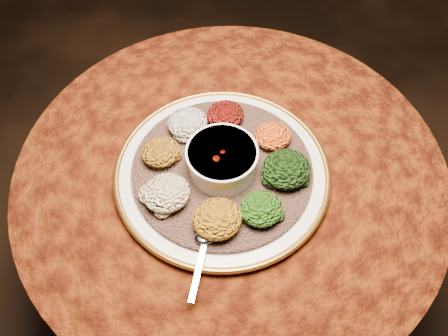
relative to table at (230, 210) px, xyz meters
name	(u,v)px	position (x,y,z in m)	size (l,w,h in m)	color
table	(230,210)	(0.00, 0.00, 0.00)	(0.96, 0.96, 0.73)	black
platter	(222,173)	(-0.02, -0.01, 0.19)	(0.52, 0.52, 0.02)	beige
injera	(222,170)	(-0.02, -0.01, 0.20)	(0.39, 0.39, 0.01)	brown
stew_bowl	(222,159)	(-0.02, -0.01, 0.24)	(0.15, 0.15, 0.06)	silver
spoon	(205,241)	(-0.13, -0.15, 0.21)	(0.11, 0.13, 0.01)	silver
portion_ayib	(187,123)	(-0.05, 0.13, 0.23)	(0.09, 0.09, 0.04)	beige
portion_kitfo	(225,115)	(0.04, 0.11, 0.23)	(0.08, 0.08, 0.04)	black
portion_tikil	(273,136)	(0.11, 0.01, 0.23)	(0.08, 0.08, 0.04)	#B27C0E
portion_gomen	(286,169)	(0.09, -0.08, 0.23)	(0.10, 0.10, 0.05)	black
portion_mixveg	(261,209)	(0.00, -0.14, 0.23)	(0.09, 0.08, 0.04)	#AB240B
portion_kik	(217,219)	(-0.09, -0.12, 0.23)	(0.10, 0.09, 0.05)	#A35F0E
portion_timatim	(167,193)	(-0.16, -0.02, 0.23)	(0.10, 0.09, 0.05)	maroon
portion_shiro	(161,152)	(-0.13, 0.08, 0.23)	(0.08, 0.08, 0.04)	#8E5D11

